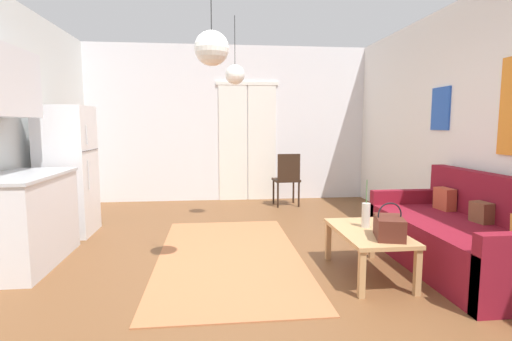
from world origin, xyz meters
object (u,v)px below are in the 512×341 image
Objects in this scene: refrigerator at (68,171)px; accent_chair at (287,177)px; coffee_table at (368,236)px; pendant_lamp_near at (212,48)px; pendant_lamp_far at (235,75)px; couch at (463,239)px; handbag at (389,227)px; bamboo_vase at (366,215)px.

refrigerator reaches higher than accent_chair.
accent_chair is (-0.16, 3.10, 0.13)m from coffee_table.
pendant_lamp_near and pendant_lamp_far have the same top height.
pendant_lamp_far is at bearing 48.06° from accent_chair.
pendant_lamp_far is (-2.07, 1.84, 1.74)m from couch.
pendant_lamp_far is at bearing 119.83° from coffee_table.
handbag is at bearing -31.16° from refrigerator.
refrigerator is at bearing -175.15° from pendant_lamp_far.
pendant_lamp_far reaches higher than bamboo_vase.
pendant_lamp_far is at bearing 118.47° from handbag.
bamboo_vase is at bearing -58.25° from pendant_lamp_far.
bamboo_vase is (-0.96, 0.04, 0.25)m from couch.
pendant_lamp_near is at bearing 64.85° from accent_chair.
coffee_table is at bearing 89.24° from accent_chair.
handbag is at bearing -80.77° from bamboo_vase.
refrigerator is 2.80m from pendant_lamp_near.
pendant_lamp_far is (-1.11, 1.80, 1.49)m from bamboo_vase.
coffee_table is 3.66m from refrigerator.
bamboo_vase is at bearing -26.71° from refrigerator.
couch reaches higher than bamboo_vase.
pendant_lamp_far is at bearing 4.85° from refrigerator.
bamboo_vase is 0.51× the size of pendant_lamp_far.
accent_chair is at bearing 24.20° from refrigerator.
pendant_lamp_far is at bearing 138.35° from couch.
handbag is at bearing -73.07° from coffee_table.
handbag is at bearing -7.94° from pendant_lamp_near.
refrigerator is at bearing 20.49° from accent_chair.
handbag is (0.08, -0.25, 0.15)m from coffee_table.
pendant_lamp_near reaches higher than handbag.
pendant_lamp_near is at bearing -173.64° from bamboo_vase.
coffee_table is at bearing 1.86° from pendant_lamp_near.
pendant_lamp_near is (-1.47, 0.20, 1.47)m from handbag.
pendant_lamp_far reaches higher than handbag.
accent_chair is at bearing 92.94° from coffee_table.
pendant_lamp_near is 1.06× the size of pendant_lamp_far.
pendant_lamp_far is (-1.17, 2.16, 1.51)m from handbag.
refrigerator is (-4.18, 1.66, 0.51)m from couch.
refrigerator is at bearing 158.28° from couch.
bamboo_vase is at bearing 177.37° from couch.
coffee_table is 2.19× the size of bamboo_vase.
pendant_lamp_near is at bearing 172.06° from handbag.
pendant_lamp_far is (2.10, 0.18, 1.23)m from refrigerator.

